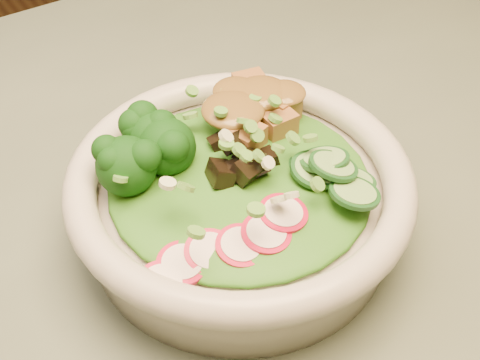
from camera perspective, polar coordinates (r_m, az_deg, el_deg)
dining_table at (r=0.60m, az=-1.61°, el=-11.44°), size 1.20×0.80×0.75m
salad_bowl at (r=0.48m, az=-0.00°, el=-1.62°), size 0.25×0.25×0.07m
lettuce_bed at (r=0.47m, az=-0.00°, el=0.09°), size 0.19×0.19×0.02m
broccoli_florets at (r=0.46m, az=-7.08°, el=1.53°), size 0.08×0.07×0.04m
radish_slices at (r=0.42m, az=-0.23°, el=-5.25°), size 0.10×0.04×0.02m
cucumber_slices at (r=0.46m, az=7.39°, el=0.56°), size 0.07×0.07×0.03m
mushroom_heap at (r=0.47m, az=0.10°, el=2.11°), size 0.07×0.07×0.04m
tofu_cubes at (r=0.51m, az=0.65°, el=5.43°), size 0.09×0.06×0.03m
peanut_sauce at (r=0.50m, az=0.66°, el=6.51°), size 0.06×0.05×0.01m
scallion_garnish at (r=0.45m, az=-0.00°, el=2.06°), size 0.18×0.18×0.02m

